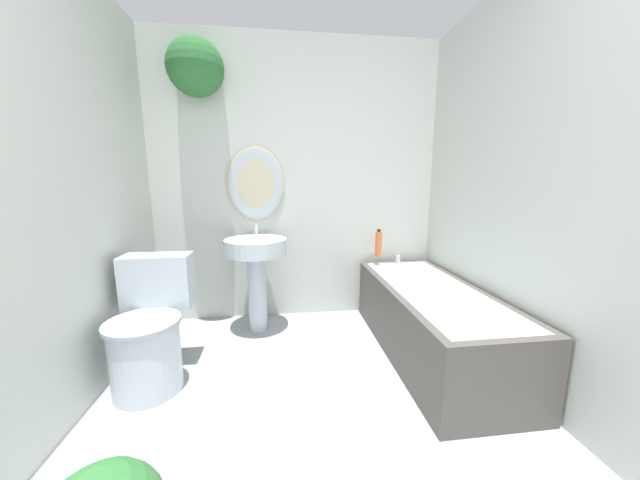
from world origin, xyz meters
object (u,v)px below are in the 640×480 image
(toilet, at_px, (150,331))
(bathtub, at_px, (431,319))
(pedestal_sink, at_px, (256,261))
(shampoo_bottle, at_px, (378,244))

(toilet, height_order, bathtub, toilet)
(pedestal_sink, distance_m, bathtub, 1.39)
(bathtub, bearing_deg, toilet, -177.00)
(toilet, height_order, shampoo_bottle, shampoo_bottle)
(toilet, relative_size, shampoo_bottle, 3.11)
(toilet, distance_m, bathtub, 1.84)
(bathtub, bearing_deg, shampoo_bottle, 106.10)
(pedestal_sink, bearing_deg, bathtub, -23.29)
(bathtub, relative_size, shampoo_bottle, 6.36)
(pedestal_sink, relative_size, shampoo_bottle, 3.58)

